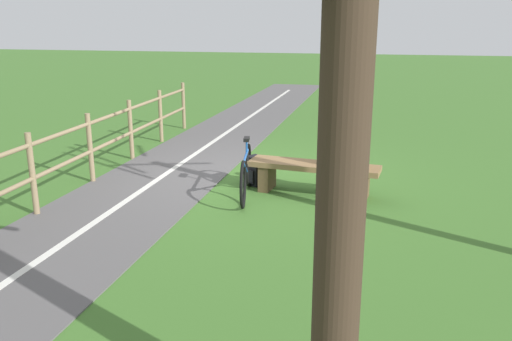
# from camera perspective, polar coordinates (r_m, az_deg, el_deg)

# --- Properties ---
(ground_plane) EXTENTS (80.00, 80.00, 0.00)m
(ground_plane) POSITION_cam_1_polar(r_m,az_deg,el_deg) (8.75, -1.02, -0.62)
(ground_plane) COLOR #3D6B28
(paved_path) EXTENTS (3.15, 36.05, 0.02)m
(paved_path) POSITION_cam_1_polar(r_m,az_deg,el_deg) (5.95, -24.13, -10.06)
(paved_path) COLOR #565454
(paved_path) RESTS_ON ground_plane
(path_centre_line) EXTENTS (1.10, 31.99, 0.00)m
(path_centre_line) POSITION_cam_1_polar(r_m,az_deg,el_deg) (5.94, -24.14, -9.97)
(path_centre_line) COLOR silver
(path_centre_line) RESTS_ON paved_path
(bench) EXTENTS (1.98, 0.63, 0.48)m
(bench) POSITION_cam_1_polar(r_m,az_deg,el_deg) (7.79, 6.32, -0.21)
(bench) COLOR brown
(bench) RESTS_ON ground_plane
(person_seated) EXTENTS (0.35, 0.35, 0.72)m
(person_seated) POSITION_cam_1_polar(r_m,az_deg,el_deg) (7.59, 9.51, 2.74)
(person_seated) COLOR orange
(person_seated) RESTS_ON bench
(bicycle) EXTENTS (0.40, 1.69, 0.85)m
(bicycle) POSITION_cam_1_polar(r_m,az_deg,el_deg) (7.65, -1.11, -0.24)
(bicycle) COLOR black
(bicycle) RESTS_ON ground_plane
(backpack) EXTENTS (0.36, 0.36, 0.46)m
(backpack) POSITION_cam_1_polar(r_m,az_deg,el_deg) (8.24, -0.06, -0.02)
(backpack) COLOR black
(backpack) RESTS_ON ground_plane
(fence_roadside) EXTENTS (0.66, 7.80, 1.12)m
(fence_roadside) POSITION_cam_1_polar(r_m,az_deg,el_deg) (9.36, -15.55, 4.00)
(fence_roadside) COLOR #847051
(fence_roadside) RESTS_ON ground_plane
(tree_mid_field) EXTENTS (1.14, 1.14, 3.65)m
(tree_mid_field) POSITION_cam_1_polar(r_m,az_deg,el_deg) (2.68, 8.95, -1.74)
(tree_mid_field) COLOR #38281E
(tree_mid_field) RESTS_ON ground_plane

